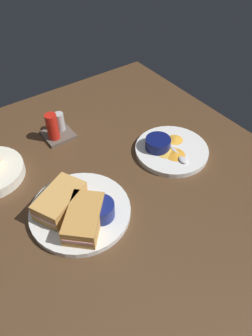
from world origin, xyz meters
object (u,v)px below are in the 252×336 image
at_px(sandwich_half_far, 84,218).
at_px(condiment_caddy, 56,128).
at_px(sandwich_half_near, 60,200).
at_px(spoon_by_dark_ramekin, 79,212).
at_px(ramekin_dark_sauce, 101,209).
at_px(ramekin_light_gravy, 158,143).
at_px(plate_chips_companion, 172,150).
at_px(spoon_by_gravy_ramekin, 181,157).
at_px(plate_sandwich_main, 80,211).

xyz_separation_m(sandwich_half_far, condiment_caddy, (0.10, 0.35, -0.01)).
height_order(sandwich_half_near, spoon_by_dark_ramekin, sandwich_half_near).
distance_m(ramekin_dark_sauce, spoon_by_dark_ramekin, 0.06).
distance_m(sandwich_half_near, ramekin_light_gravy, 0.34).
relative_size(spoon_by_dark_ramekin, plate_chips_companion, 0.38).
distance_m(sandwich_half_far, spoon_by_gravy_ramekin, 0.34).
height_order(plate_chips_companion, ramekin_light_gravy, ramekin_light_gravy).
bearing_deg(plate_chips_companion, plate_sandwich_main, -173.30).
distance_m(plate_chips_companion, condiment_caddy, 0.36).
xyz_separation_m(ramekin_dark_sauce, ramekin_light_gravy, (0.27, 0.11, -0.00)).
xyz_separation_m(plate_sandwich_main, sandwich_half_near, (-0.03, 0.03, 0.03)).
xyz_separation_m(plate_chips_companion, condiment_caddy, (-0.25, 0.27, 0.03)).
relative_size(plate_chips_companion, ramekin_light_gravy, 2.92).
bearing_deg(spoon_by_gravy_ramekin, ramekin_light_gravy, 108.44).
distance_m(sandwich_half_near, spoon_by_dark_ramekin, 0.06).
relative_size(ramekin_dark_sauce, plate_chips_companion, 0.31).
bearing_deg(spoon_by_gravy_ramekin, spoon_by_dark_ramekin, -179.54).
bearing_deg(ramekin_light_gravy, spoon_by_gravy_ramekin, -71.56).
distance_m(plate_sandwich_main, spoon_by_gravy_ramekin, 0.33).
bearing_deg(sandwich_half_far, sandwich_half_near, 104.80).
bearing_deg(sandwich_half_near, spoon_by_gravy_ramekin, -6.43).
distance_m(ramekin_dark_sauce, plate_chips_companion, 0.32).
distance_m(plate_sandwich_main, ramekin_dark_sauce, 0.06).
height_order(plate_sandwich_main, sandwich_half_far, sandwich_half_far).
distance_m(sandwich_half_far, ramekin_light_gravy, 0.34).
relative_size(spoon_by_gravy_ramekin, condiment_caddy, 1.05).
relative_size(plate_sandwich_main, ramekin_light_gravy, 3.36).
bearing_deg(ramekin_dark_sauce, plate_sandwich_main, 125.80).
relative_size(sandwich_half_near, spoon_by_gravy_ramekin, 1.51).
xyz_separation_m(sandwich_half_near, sandwich_half_far, (0.02, -0.08, 0.00)).
bearing_deg(plate_chips_companion, ramekin_light_gravy, 140.19).
relative_size(spoon_by_dark_ramekin, ramekin_light_gravy, 1.10).
height_order(ramekin_light_gravy, condiment_caddy, condiment_caddy).
bearing_deg(spoon_by_gravy_ramekin, condiment_caddy, 127.22).
height_order(plate_sandwich_main, sandwich_half_near, sandwich_half_near).
relative_size(plate_sandwich_main, ramekin_dark_sauce, 3.76).
bearing_deg(spoon_by_dark_ramekin, sandwich_half_near, 121.63).
distance_m(spoon_by_gravy_ramekin, condiment_caddy, 0.39).
relative_size(ramekin_dark_sauce, spoon_by_gravy_ramekin, 0.67).
bearing_deg(ramekin_light_gravy, spoon_by_dark_ramekin, -166.18).
bearing_deg(sandwich_half_near, plate_sandwich_main, -45.20).
bearing_deg(plate_chips_companion, condiment_caddy, 132.70).
relative_size(spoon_by_dark_ramekin, spoon_by_gravy_ramekin, 0.83).
xyz_separation_m(ramekin_dark_sauce, spoon_by_dark_ramekin, (-0.04, 0.04, -0.02)).
relative_size(ramekin_dark_sauce, condiment_caddy, 0.71).
bearing_deg(plate_sandwich_main, condiment_caddy, 73.51).
xyz_separation_m(sandwich_half_near, ramekin_light_gravy, (0.34, 0.03, -0.01)).
bearing_deg(sandwich_half_far, plate_sandwich_main, 74.80).
bearing_deg(ramekin_dark_sauce, condiment_caddy, 80.72).
relative_size(plate_chips_companion, spoon_by_gravy_ramekin, 2.20).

